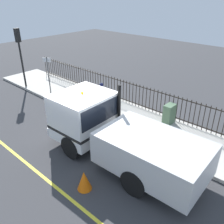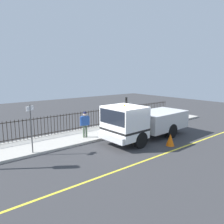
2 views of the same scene
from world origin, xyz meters
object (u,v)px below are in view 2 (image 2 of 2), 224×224
at_px(worker_standing, 85,122).
at_px(traffic_cone, 170,140).
at_px(utility_cabinet, 110,120).
at_px(street_sign, 31,123).
at_px(work_truck, 141,121).

bearing_deg(worker_standing, traffic_cone, -34.37).
xyz_separation_m(utility_cabinet, street_sign, (-2.09, 6.91, 1.09)).
bearing_deg(worker_standing, street_sign, -151.82).
xyz_separation_m(worker_standing, traffic_cone, (-4.28, -3.32, -0.84)).
height_order(worker_standing, utility_cabinet, worker_standing).
bearing_deg(traffic_cone, street_sign, 62.70).
height_order(worker_standing, traffic_cone, worker_standing).
xyz_separation_m(work_truck, street_sign, (1.69, 6.47, 0.46)).
distance_m(work_truck, street_sign, 6.71).
xyz_separation_m(work_truck, traffic_cone, (-1.92, -0.52, -0.92)).
height_order(utility_cabinet, traffic_cone, utility_cabinet).
relative_size(worker_standing, traffic_cone, 2.39).
distance_m(worker_standing, utility_cabinet, 3.58).
xyz_separation_m(work_truck, utility_cabinet, (3.78, -0.43, -0.63)).
bearing_deg(street_sign, work_truck, -104.62).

